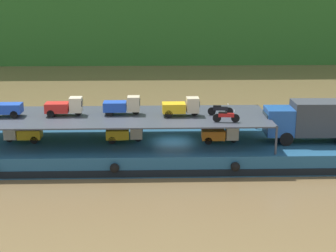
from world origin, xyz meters
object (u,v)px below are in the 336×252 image
motorcycle_upper_port (226,116)px  mini_truck_lower_mid (221,134)px  covered_lorry (314,120)px  mini_truck_upper_stern (2,108)px  mini_truck_upper_mid (65,107)px  mini_truck_lower_aft (125,133)px  mini_truck_upper_bow (181,107)px  mini_truck_upper_fore (122,106)px  mini_truck_lower_stern (22,133)px  cargo_barge (173,151)px  motorcycle_upper_centre (220,110)px

motorcycle_upper_port → mini_truck_lower_mid: bearing=93.6°
covered_lorry → mini_truck_upper_stern: size_ratio=2.88×
covered_lorry → mini_truck_upper_mid: size_ratio=2.86×
mini_truck_lower_aft → mini_truck_lower_mid: 7.16m
mini_truck_upper_bow → mini_truck_lower_aft: bearing=178.3°
covered_lorry → mini_truck_upper_fore: mini_truck_upper_fore is taller
mini_truck_lower_aft → mini_truck_upper_stern: (-8.99, 0.04, 2.00)m
motorcycle_upper_port → mini_truck_lower_stern: bearing=171.3°
mini_truck_lower_aft → mini_truck_upper_bow: bearing=-1.7°
motorcycle_upper_port → cargo_barge: bearing=150.9°
mini_truck_upper_bow → motorcycle_upper_port: 3.63m
cargo_barge → motorcycle_upper_centre: (3.53, 0.02, 3.18)m
mini_truck_upper_stern → mini_truck_upper_fore: (8.81, 0.40, 0.00)m
covered_lorry → motorcycle_upper_port: bearing=-166.2°
motorcycle_upper_centre → cargo_barge: bearing=-179.6°
motorcycle_upper_port → mini_truck_upper_mid: bearing=168.8°
covered_lorry → mini_truck_upper_fore: size_ratio=2.88×
mini_truck_upper_fore → motorcycle_upper_port: (7.43, -2.53, -0.26)m
mini_truck_upper_mid → mini_truck_upper_bow: size_ratio=1.00×
cargo_barge → mini_truck_lower_mid: 3.86m
mini_truck_lower_stern → motorcycle_upper_centre: bearing=-0.8°
cargo_barge → mini_truck_upper_mid: mini_truck_upper_mid is taller
mini_truck_lower_aft → mini_truck_upper_mid: mini_truck_upper_mid is taller
mini_truck_lower_stern → mini_truck_upper_mid: 3.82m
mini_truck_lower_stern → mini_truck_lower_mid: bearing=-2.4°
mini_truck_upper_stern → mini_truck_upper_mid: size_ratio=0.99×
cargo_barge → mini_truck_upper_bow: bearing=-7.2°
motorcycle_upper_port → mini_truck_lower_aft: bearing=164.0°
cargo_barge → mini_truck_upper_stern: 13.04m
covered_lorry → mini_truck_lower_mid: (-6.95, -0.02, -1.00)m
mini_truck_upper_fore → motorcycle_upper_centre: (7.30, -0.47, -0.26)m
mini_truck_lower_aft → motorcycle_upper_centre: bearing=-0.2°
mini_truck_lower_mid → mini_truck_upper_bow: bearing=174.3°
mini_truck_upper_mid → motorcycle_upper_centre: 11.57m
cargo_barge → mini_truck_upper_stern: bearing=179.6°
mini_truck_upper_stern → motorcycle_upper_centre: bearing=-0.2°
mini_truck_lower_aft → mini_truck_lower_stern: bearing=178.6°
mini_truck_lower_mid → mini_truck_upper_mid: size_ratio=1.00×
mini_truck_lower_stern → mini_truck_lower_aft: (7.71, -0.19, 0.00)m
mini_truck_upper_bow → mini_truck_upper_stern: bearing=179.3°
motorcycle_upper_port → motorcycle_upper_centre: 2.07m
mini_truck_upper_mid → mini_truck_upper_bow: 8.67m
mini_truck_lower_mid → motorcycle_upper_port: bearing=-86.4°
mini_truck_lower_aft → mini_truck_upper_stern: size_ratio=1.01×
mini_truck_lower_mid → motorcycle_upper_centre: size_ratio=1.45×
mini_truck_upper_stern → mini_truck_upper_mid: 4.54m
cargo_barge → covered_lorry: covered_lorry is taller
mini_truck_lower_mid → mini_truck_upper_stern: 16.27m
cargo_barge → motorcycle_upper_port: size_ratio=16.31×
mini_truck_lower_stern → mini_truck_lower_mid: 14.87m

